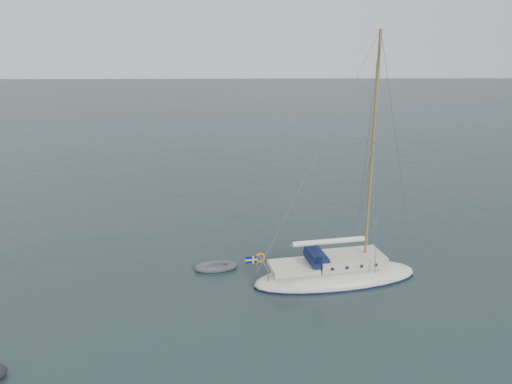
{
  "coord_description": "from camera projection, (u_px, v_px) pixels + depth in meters",
  "views": [
    {
      "loc": [
        -1.35,
        -25.13,
        13.17
      ],
      "look_at": [
        -0.8,
        0.0,
        5.42
      ],
      "focal_mm": 35.0,
      "sensor_mm": 36.0,
      "label": 1
    }
  ],
  "objects": [
    {
      "name": "ground",
      "position": [
        270.0,
        284.0,
        27.92
      ],
      "size": [
        300.0,
        300.0,
        0.0
      ],
      "primitive_type": "plane",
      "color": "black",
      "rests_on": "ground"
    },
    {
      "name": "sailboat",
      "position": [
        337.0,
        263.0,
        28.07
      ],
      "size": [
        10.02,
        3.0,
        14.27
      ],
      "rotation": [
        0.0,
        0.0,
        0.19
      ],
      "color": "silver",
      "rests_on": "ground"
    },
    {
      "name": "dinghy",
      "position": [
        216.0,
        267.0,
        29.7
      ],
      "size": [
        2.59,
        1.17,
        0.37
      ],
      "rotation": [
        0.0,
        0.0,
        0.19
      ],
      "color": "#4A4A4F",
      "rests_on": "ground"
    }
  ]
}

